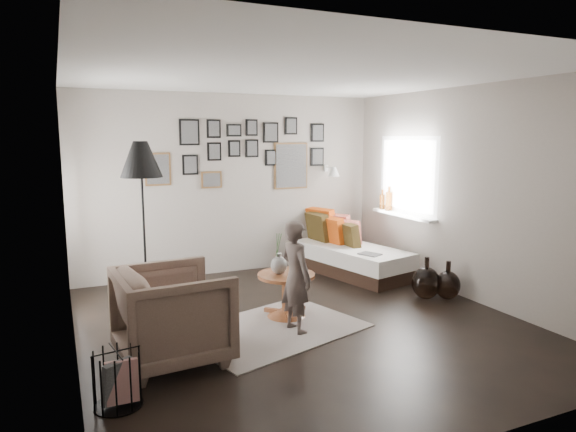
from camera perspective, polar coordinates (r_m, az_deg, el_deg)
name	(u,v)px	position (r m, az deg, el deg)	size (l,w,h in m)	color
ground	(303,324)	(5.63, 1.67, -11.88)	(4.80, 4.80, 0.00)	black
wall_back	(231,184)	(7.53, -6.32, 3.50)	(4.50, 4.50, 0.00)	gray
wall_front	(475,250)	(3.36, 20.04, -3.60)	(4.50, 4.50, 0.00)	gray
wall_left	(68,218)	(4.78, -23.27, -0.21)	(4.80, 4.80, 0.00)	gray
wall_right	(470,194)	(6.61, 19.55, 2.31)	(4.80, 4.80, 0.00)	gray
ceiling	(304,75)	(5.30, 1.80, 15.41)	(4.80, 4.80, 0.00)	white
door_left	(68,225)	(6.01, -23.24, -0.91)	(0.00, 2.14, 2.14)	white
window_right	(397,210)	(7.63, 12.03, 0.65)	(0.15, 1.32, 1.30)	white
gallery_wall	(250,154)	(7.58, -4.26, 6.92)	(2.74, 0.03, 1.08)	brown
wall_sconce	(333,171)	(7.90, 5.06, 4.95)	(0.18, 0.36, 0.16)	white
rug	(273,329)	(5.47, -1.70, -12.45)	(1.79, 1.25, 0.01)	silver
pedestal_table	(286,297)	(5.76, -0.19, -8.99)	(0.63, 0.63, 0.50)	brown
vase	(279,262)	(5.63, -1.02, -5.10)	(0.18, 0.18, 0.45)	black
candles	(295,263)	(5.70, 0.83, -5.20)	(0.11, 0.11, 0.24)	black
daybed	(349,254)	(7.60, 6.74, -4.17)	(1.18, 1.97, 0.90)	black
magazine_on_daybed	(370,254)	(7.02, 9.09, -4.20)	(0.20, 0.28, 0.01)	black
armchair	(173,315)	(4.73, -12.67, -10.68)	(0.91, 0.94, 0.86)	brown
armchair_cushion	(175,307)	(4.77, -12.46, -9.87)	(0.39, 0.39, 0.10)	beige
floor_lamp	(141,166)	(5.79, -16.00, 5.36)	(0.45, 0.45, 1.94)	black
magazine_basket	(118,379)	(4.19, -18.42, -16.81)	(0.39, 0.39, 0.43)	black
demijohn_large	(426,283)	(6.61, 15.09, -7.18)	(0.35, 0.35, 0.53)	black
demijohn_small	(448,285)	(6.68, 17.31, -7.32)	(0.31, 0.31, 0.48)	black
child	(296,277)	(5.26, 0.90, -6.75)	(0.42, 0.28, 1.16)	#524541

